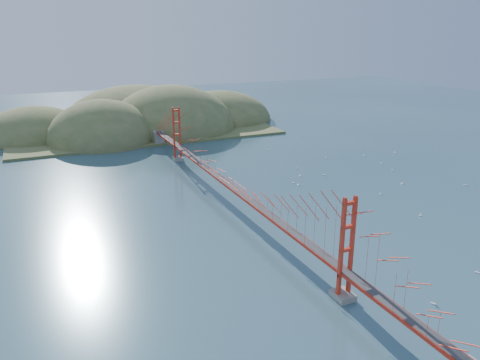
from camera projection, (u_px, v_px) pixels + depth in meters
name	position (u px, v px, depth m)	size (l,w,h in m)	color
ground	(232.00, 206.00, 76.42)	(320.00, 320.00, 0.00)	#2D4D5B
bridge	(232.00, 164.00, 74.39)	(2.20, 94.40, 12.00)	gray
far_headlands	(146.00, 127.00, 136.62)	(84.00, 58.00, 25.00)	olive
sailboat_6	(478.00, 272.00, 55.59)	(0.59, 0.59, 0.67)	white
sailboat_12	(268.00, 149.00, 111.29)	(0.53, 0.44, 0.62)	white
sailboat_3	(293.00, 182.00, 87.51)	(0.55, 0.55, 0.61)	white
sailboat_10	(433.00, 303.00, 49.32)	(0.56, 0.57, 0.64)	white
sailboat_4	(402.00, 183.00, 87.00)	(0.60, 0.60, 0.67)	white
sailboat_14	(380.00, 194.00, 81.61)	(0.60, 0.60, 0.62)	white
sailboat_9	(392.00, 170.00, 95.17)	(0.55, 0.55, 0.58)	white
sailboat_16	(296.00, 168.00, 96.46)	(0.62, 0.62, 0.65)	white
sailboat_17	(395.00, 152.00, 108.37)	(0.58, 0.54, 0.65)	white
sailboat_0	(298.00, 184.00, 86.40)	(0.56, 0.59, 0.66)	white
sailboat_8	(326.00, 158.00, 104.06)	(0.65, 0.65, 0.68)	white
sailboat_7	(297.00, 137.00, 123.69)	(0.53, 0.43, 0.63)	white
sailboat_11	(465.00, 185.00, 86.24)	(0.70, 0.70, 0.73)	white
sailboat_15	(364.00, 155.00, 106.03)	(0.46, 0.54, 0.62)	white
sailboat_1	(324.00, 174.00, 92.15)	(0.61, 0.61, 0.64)	white
sailboat_2	(420.00, 215.00, 72.34)	(0.56, 0.51, 0.63)	white
sailboat_5	(381.00, 163.00, 100.15)	(0.41, 0.51, 0.60)	white
sailboat_extra_1	(300.00, 175.00, 91.80)	(0.60, 0.60, 0.67)	white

